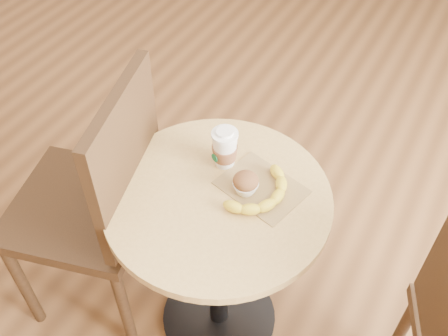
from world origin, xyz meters
name	(u,v)px	position (x,y,z in m)	size (l,w,h in m)	color
cafe_table	(218,241)	(0.02, -0.09, 0.52)	(0.67, 0.67, 0.75)	black
chair_left	(98,201)	(-0.39, -0.17, 0.57)	(0.56, 0.56, 1.05)	#382413
kraft_bag	(261,187)	(0.12, 0.00, 0.75)	(0.24, 0.18, 0.00)	olive
coffee_cup	(225,149)	(-0.02, 0.04, 0.81)	(0.08, 0.08, 0.13)	white
muffin	(246,183)	(0.09, -0.04, 0.79)	(0.08, 0.08, 0.07)	white
banana	(262,192)	(0.14, -0.03, 0.77)	(0.16, 0.24, 0.03)	yellow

